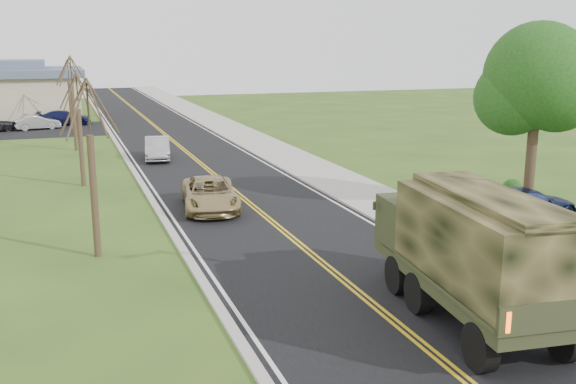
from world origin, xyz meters
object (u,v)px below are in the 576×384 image
military_truck (473,246)px  pickup_navy (524,204)px  sedan_silver (157,148)px  suv_champagne (210,194)px

military_truck → pickup_navy: size_ratio=1.55×
sedan_silver → pickup_navy: 23.16m
suv_champagne → sedan_silver: sedan_silver is taller
suv_champagne → sedan_silver: 13.55m
military_truck → pickup_navy: 11.13m
suv_champagne → military_truck: bearing=-66.9°
military_truck → sedan_silver: (-4.13, 27.38, -1.36)m
suv_champagne → pickup_navy: bearing=-20.0°
sedan_silver → pickup_navy: bearing=-50.7°
suv_champagne → sedan_silver: bearing=99.2°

